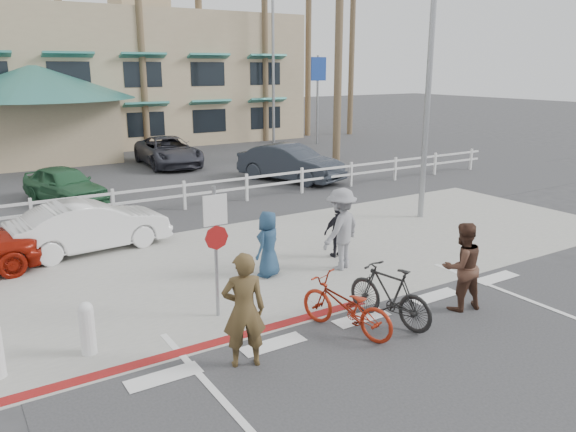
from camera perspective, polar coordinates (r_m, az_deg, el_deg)
ground at (r=10.74m, az=9.56°, el=-11.40°), size 140.00×140.00×0.00m
bike_path at (r=9.54m, az=17.85°, el=-15.53°), size 12.00×16.00×0.01m
sidewalk_plaza at (r=14.12m, az=-2.67°, el=-4.62°), size 22.00×7.00×0.01m
cross_street at (r=17.55m, az=-9.15°, el=-0.88°), size 40.00×5.00×0.01m
parking_lot at (r=26.35m, az=-17.41°, el=3.91°), size 50.00×16.00×0.01m
curb_red at (r=10.17m, az=-8.28°, el=-12.86°), size 7.00×0.25×0.02m
rail_fence at (r=19.41m, az=-10.20°, el=2.11°), size 29.40×0.16×1.00m
building at (r=39.05m, az=-20.40°, el=15.39°), size 28.00×16.00×11.30m
sign_post at (r=10.72m, az=-7.35°, el=-2.99°), size 0.50×0.10×2.90m
bollard_0 at (r=10.18m, az=-19.72°, el=-10.69°), size 0.26×0.26×0.95m
streetlight_0 at (r=18.13m, az=14.16°, el=13.77°), size 0.60×2.00×9.00m
streetlight_1 at (r=36.20m, az=-1.52°, el=14.96°), size 0.60×2.00×9.50m
info_sign at (r=35.66m, az=3.01°, el=11.81°), size 1.20×0.16×5.60m
palm_4 at (r=33.84m, az=-22.24°, el=18.58°), size 4.00×4.00×15.00m
palm_5 at (r=33.82m, az=-14.77°, el=17.46°), size 4.00×4.00×13.00m
palm_6 at (r=36.34m, az=-9.10°, el=20.71°), size 4.00×4.00×17.00m
palm_7 at (r=37.13m, az=-2.38°, el=18.42°), size 4.00×4.00×14.00m
palm_8 at (r=40.14m, az=2.09°, el=18.88°), size 4.00×4.00×15.00m
palm_9 at (r=41.05m, az=6.53°, el=17.31°), size 4.00×4.00×13.00m
palm_11 at (r=29.09m, az=5.23°, el=19.35°), size 4.00×4.00×14.00m
bike_red at (r=10.38m, az=5.88°, el=-9.11°), size 1.24×2.07×1.03m
rider_red at (r=9.10m, az=-4.51°, el=-9.51°), size 0.82×0.68×1.94m
bike_black at (r=10.85m, az=10.27°, el=-7.83°), size 0.88×1.97×1.15m
rider_black at (r=11.67m, az=17.24°, el=-4.92°), size 1.00×0.85×1.80m
pedestrian_a at (r=13.39m, az=5.41°, el=-1.34°), size 1.46×1.14×1.98m
pedestrian_child at (r=14.30m, az=5.13°, el=-1.59°), size 0.83×0.44×1.35m
pedestrian_b at (r=12.93m, az=-2.02°, el=-2.87°), size 0.90×0.81×1.55m
car_white_sedan at (r=15.66m, az=-19.44°, el=-0.96°), size 4.17×1.78×1.34m
lot_car_2 at (r=21.58m, az=-21.76°, el=2.99°), size 2.64×4.16×1.32m
lot_car_3 at (r=23.94m, az=0.25°, el=5.42°), size 3.25×4.96×1.54m
lot_car_5 at (r=28.28m, az=-12.06°, el=6.43°), size 2.69×5.24×1.41m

